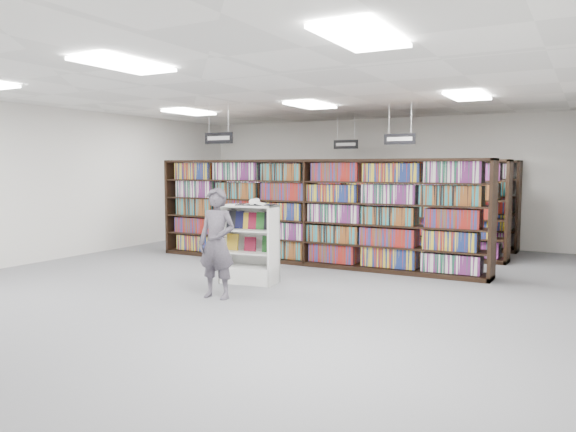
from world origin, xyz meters
The scene contains 18 objects.
floor centered at (0.00, 0.00, 0.00)m, with size 12.00×12.00×0.00m, color #57585C.
ceiling centered at (0.00, 0.00, 3.20)m, with size 10.00×12.00×0.10m, color white.
wall_back centered at (0.00, 6.00, 1.60)m, with size 10.00×0.10×3.20m, color silver.
wall_left centered at (-5.00, 0.00, 1.60)m, with size 0.10×12.00×3.20m, color silver.
bookshelf_row_near centered at (0.00, 2.00, 1.05)m, with size 7.00×0.60×2.10m.
bookshelf_row_mid centered at (0.00, 4.00, 1.05)m, with size 7.00×0.60×2.10m.
bookshelf_row_far centered at (0.00, 5.70, 1.05)m, with size 7.00×0.60×2.10m.
aisle_sign_left centered at (-1.50, 1.00, 2.53)m, with size 0.65×0.02×0.80m.
aisle_sign_right centered at (1.50, 3.00, 2.53)m, with size 0.65×0.02×0.80m.
aisle_sign_center centered at (-0.50, 5.00, 2.53)m, with size 0.65×0.02×0.80m.
troffer_front_center centered at (0.00, -3.00, 3.16)m, with size 0.60×1.20×0.04m, color white.
troffer_front_right centered at (3.00, -3.00, 3.16)m, with size 0.60×1.20×0.04m, color white.
troffer_back_left centered at (-3.00, 2.00, 3.16)m, with size 0.60×1.20×0.04m, color white.
troffer_back_center centered at (0.00, 2.00, 3.16)m, with size 0.60×1.20×0.04m, color white.
troffer_back_right centered at (3.00, 2.00, 3.16)m, with size 0.60×1.20×0.04m, color white.
endcap_display centered at (-0.10, -0.10, 0.46)m, with size 0.99×0.59×1.32m.
open_book centered at (0.01, -0.10, 1.35)m, with size 0.68×0.50×0.13m.
shopper centered at (0.08, -1.29, 0.82)m, with size 0.60×0.39×1.64m, color #4F4A54.
Camera 1 is at (4.95, -8.02, 1.95)m, focal length 35.00 mm.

